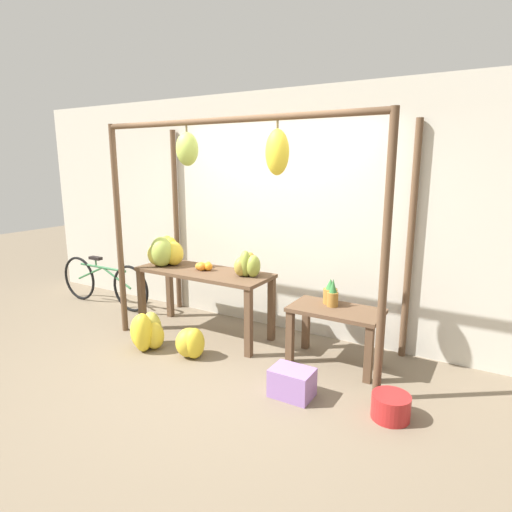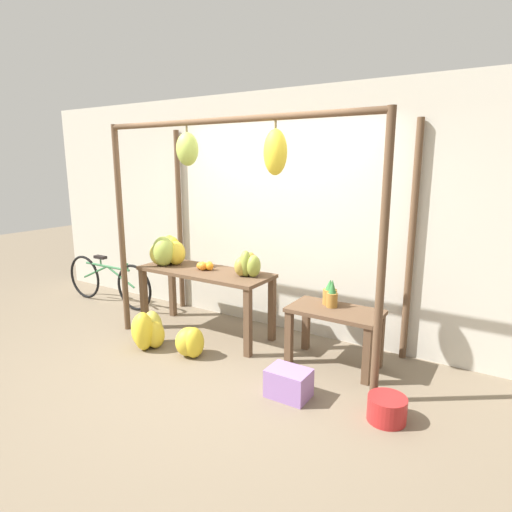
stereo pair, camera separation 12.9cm
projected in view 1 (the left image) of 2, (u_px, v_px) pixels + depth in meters
name	position (u px, v px, depth m)	size (l,w,h in m)	color
ground_plane	(211.00, 371.00, 4.17)	(20.00, 20.00, 0.00)	#756651
shop_wall_back	(279.00, 214.00, 5.06)	(8.00, 0.08, 2.80)	beige
stall_awning	(243.00, 196.00, 4.30)	(3.12, 1.13, 2.41)	brown
display_table_main	(204.00, 281.00, 4.95)	(1.62, 0.60, 0.78)	brown
display_table_side	(335.00, 321.00, 4.24)	(0.90, 0.49, 0.59)	brown
banana_pile_on_table	(165.00, 252.00, 5.14)	(0.47, 0.48, 0.36)	gold
orange_pile	(204.00, 266.00, 4.94)	(0.21, 0.24, 0.10)	orange
pineapple_cluster	(331.00, 294.00, 4.31)	(0.18, 0.20, 0.28)	#A3702D
banana_pile_ground_left	(147.00, 332.00, 4.66)	(0.43, 0.46, 0.43)	gold
banana_pile_ground_right	(191.00, 343.00, 4.45)	(0.38, 0.36, 0.33)	yellow
fruit_crate_white	(292.00, 383.00, 3.71)	(0.36, 0.26, 0.25)	#9970B7
blue_bucket	(391.00, 407.00, 3.39)	(0.31, 0.31, 0.20)	#AD2323
parked_bicycle	(104.00, 282.00, 6.04)	(1.70, 0.08, 0.69)	black
papaya_pile	(248.00, 265.00, 4.66)	(0.30, 0.31, 0.29)	#B2993D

